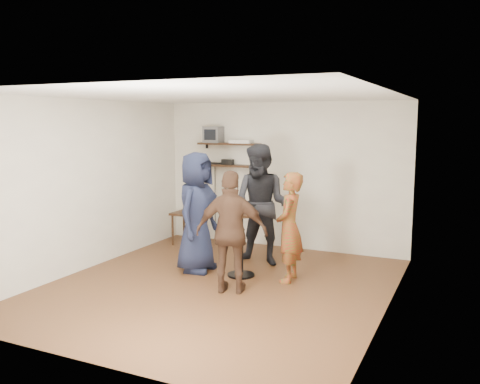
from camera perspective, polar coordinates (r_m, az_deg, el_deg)
name	(u,v)px	position (r m, az deg, el deg)	size (l,w,h in m)	color
room	(218,194)	(6.84, -2.52, -0.17)	(4.58, 5.08, 2.68)	#4B2F18
shelf_upper	(229,144)	(9.35, -1.25, 5.42)	(1.20, 0.25, 0.04)	black
shelf_lower	(229,166)	(9.37, -1.24, 2.98)	(1.20, 0.25, 0.04)	black
crt_monitor	(214,135)	(9.48, -2.97, 6.46)	(0.32, 0.30, 0.30)	#59595B
dvd_deck	(241,142)	(9.24, 0.16, 5.69)	(0.40, 0.24, 0.06)	silver
radio	(228,162)	(9.38, -1.40, 3.40)	(0.22, 0.10, 0.10)	black
power_strip	(214,163)	(9.57, -2.99, 3.27)	(0.30, 0.05, 0.03)	black
side_table	(187,217)	(9.45, -5.93, -2.85)	(0.50, 0.50, 0.60)	black
vase_lilies	(187,195)	(9.38, -5.98, -0.30)	(0.20, 0.21, 1.04)	silver
drinks_table	(241,235)	(7.44, 0.11, -4.90)	(0.52, 0.52, 0.95)	black
wine_glass_fl	(236,203)	(7.34, -0.43, -1.21)	(0.07, 0.07, 0.21)	silver
wine_glass_fr	(243,205)	(7.31, 0.40, -1.42)	(0.06, 0.06, 0.18)	silver
wine_glass_bl	(242,203)	(7.41, 0.20, -1.19)	(0.07, 0.07, 0.20)	silver
wine_glass_br	(243,204)	(7.34, 0.33, -1.33)	(0.06, 0.06, 0.19)	silver
person_plaid	(289,227)	(7.22, 5.57, -3.95)	(0.57, 0.37, 1.56)	#B51417
person_dark	(261,205)	(8.01, 2.41, -1.44)	(0.93, 0.72, 1.91)	black
person_navy	(197,212)	(7.68, -4.89, -2.26)	(0.89, 0.58, 1.82)	black
person_brown	(232,232)	(6.70, -0.95, -4.53)	(0.96, 0.40, 1.63)	#3F271B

